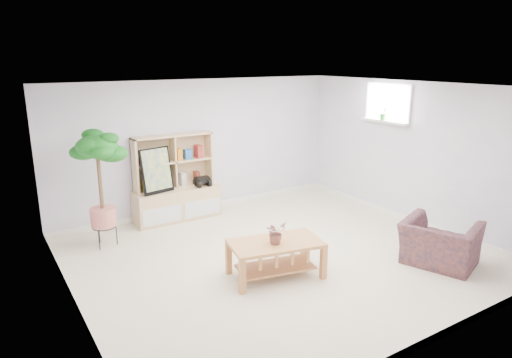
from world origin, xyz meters
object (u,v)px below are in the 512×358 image
storage_unit (176,178)px  coffee_table (275,259)px  armchair (440,240)px  floor_tree (101,190)px

storage_unit → coffee_table: bearing=-85.2°
coffee_table → armchair: (2.10, -0.92, 0.11)m
floor_tree → armchair: 4.87m
coffee_table → floor_tree: floor_tree is taller
storage_unit → coffee_table: 2.76m
coffee_table → armchair: bearing=-11.6°
floor_tree → armchair: bearing=-39.8°
floor_tree → armchair: size_ratio=1.86×
armchair → storage_unit: bearing=12.9°
storage_unit → armchair: bearing=-57.3°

